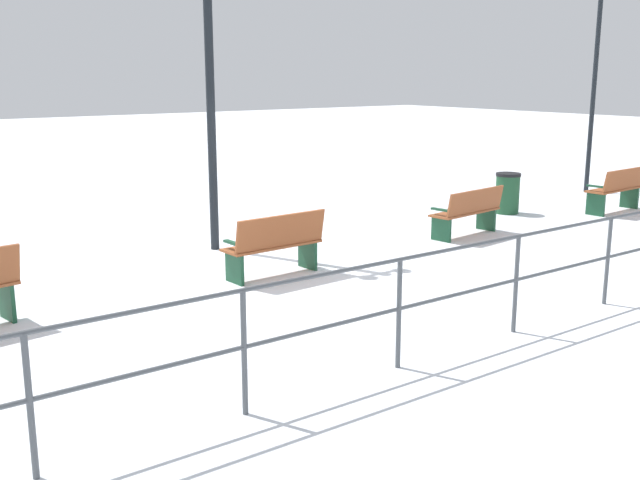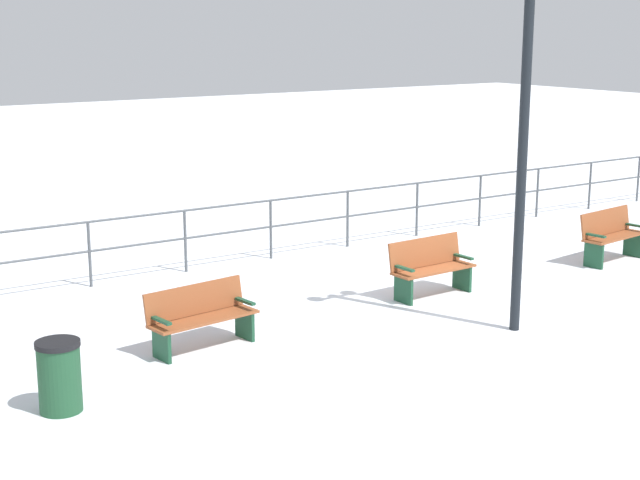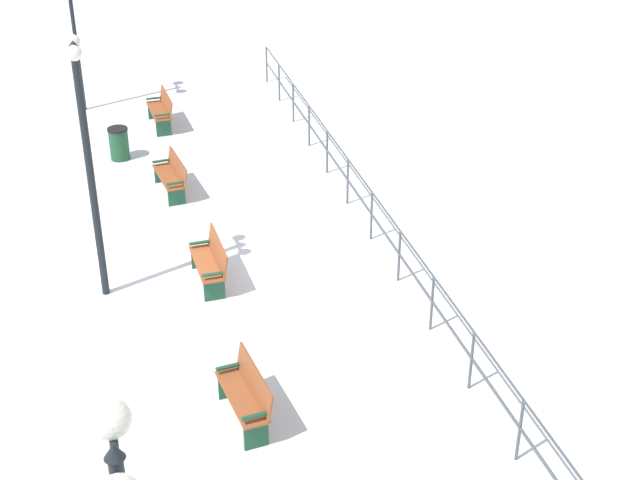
# 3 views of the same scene
# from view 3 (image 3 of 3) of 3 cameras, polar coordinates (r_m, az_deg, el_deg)

# --- Properties ---
(ground_plane) EXTENTS (80.00, 80.00, 0.00)m
(ground_plane) POSITION_cam_3_polar(r_m,az_deg,el_deg) (17.89, -7.32, -2.72)
(ground_plane) COLOR white
(ground_plane) RESTS_ON ground
(bench_nearest) EXTENTS (0.59, 1.58, 0.92)m
(bench_nearest) POSITION_cam_3_polar(r_m,az_deg,el_deg) (25.28, -9.92, 8.06)
(bench_nearest) COLOR brown
(bench_nearest) RESTS_ON ground
(bench_second) EXTENTS (0.68, 1.59, 0.85)m
(bench_second) POSITION_cam_3_polar(r_m,az_deg,el_deg) (21.40, -9.27, 4.05)
(bench_second) COLOR brown
(bench_second) RESTS_ON ground
(bench_third) EXTENTS (0.57, 1.50, 0.92)m
(bench_third) POSITION_cam_3_polar(r_m,az_deg,el_deg) (17.67, -6.86, -1.32)
(bench_third) COLOR brown
(bench_third) RESTS_ON ground
(bench_fourth) EXTENTS (0.67, 1.55, 0.95)m
(bench_fourth) POSITION_cam_3_polar(r_m,az_deg,el_deg) (14.18, -4.63, -9.60)
(bench_fourth) COLOR brown
(bench_fourth) RESTS_ON ground
(lamppost_middle) EXTENTS (0.26, 0.90, 4.95)m
(lamppost_middle) POSITION_cam_3_polar(r_m,az_deg,el_deg) (16.49, -14.49, 6.21)
(lamppost_middle) COLOR black
(lamppost_middle) RESTS_ON ground
(waterfront_railing) EXTENTS (0.05, 22.75, 1.12)m
(waterfront_railing) POSITION_cam_3_polar(r_m,az_deg,el_deg) (18.26, 4.10, 0.85)
(waterfront_railing) COLOR #4C5156
(waterfront_railing) RESTS_ON ground
(trash_bin) EXTENTS (0.51, 0.51, 0.83)m
(trash_bin) POSITION_cam_3_polar(r_m,az_deg,el_deg) (23.47, -12.49, 5.93)
(trash_bin) COLOR #1E4C2D
(trash_bin) RESTS_ON ground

